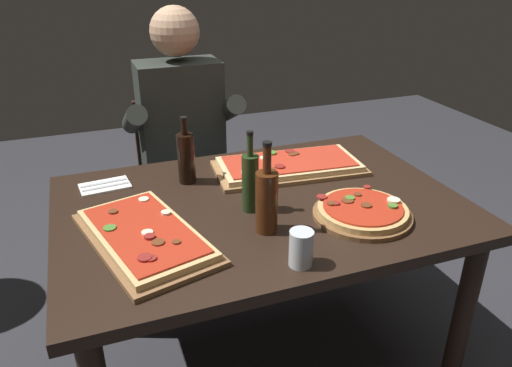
{
  "coord_description": "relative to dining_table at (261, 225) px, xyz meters",
  "views": [
    {
      "loc": [
        -0.55,
        -1.42,
        1.54
      ],
      "look_at": [
        0.0,
        0.05,
        0.79
      ],
      "focal_mm": 34.29,
      "sensor_mm": 36.0,
      "label": 1
    }
  ],
  "objects": [
    {
      "name": "tumbler_near_camera",
      "position": [
        -0.03,
        -0.39,
        0.15
      ],
      "size": [
        0.07,
        0.07,
        0.11
      ],
      "color": "silver",
      "rests_on": "dining_table"
    },
    {
      "name": "pizza_rectangular_left",
      "position": [
        -0.42,
        -0.12,
        0.12
      ],
      "size": [
        0.41,
        0.58,
        0.05
      ],
      "color": "brown",
      "rests_on": "dining_table"
    },
    {
      "name": "pizza_rectangular_front",
      "position": [
        0.2,
        0.22,
        0.12
      ],
      "size": [
        0.61,
        0.34,
        0.05
      ],
      "color": "olive",
      "rests_on": "dining_table"
    },
    {
      "name": "pizza_round_far",
      "position": [
        0.28,
        -0.22,
        0.12
      ],
      "size": [
        0.33,
        0.33,
        0.05
      ],
      "color": "brown",
      "rests_on": "dining_table"
    },
    {
      "name": "seated_diner",
      "position": [
        -0.11,
        0.74,
        0.1
      ],
      "size": [
        0.53,
        0.41,
        1.33
      ],
      "color": "#23232D",
      "rests_on": "ground_plane"
    },
    {
      "name": "diner_chair",
      "position": [
        -0.11,
        0.86,
        -0.16
      ],
      "size": [
        0.44,
        0.44,
        0.87
      ],
      "color": "black",
      "rests_on": "ground_plane"
    },
    {
      "name": "ground_plane",
      "position": [
        0.0,
        0.0,
        -0.64
      ],
      "size": [
        6.4,
        6.4,
        0.0
      ],
      "primitive_type": "plane",
      "color": "#2D2D33"
    },
    {
      "name": "vinegar_bottle_green",
      "position": [
        -0.05,
        -0.19,
        0.2
      ],
      "size": [
        0.07,
        0.07,
        0.3
      ],
      "color": "#47230F",
      "rests_on": "dining_table"
    },
    {
      "name": "wine_bottle_dark",
      "position": [
        -0.2,
        0.26,
        0.2
      ],
      "size": [
        0.07,
        0.07,
        0.26
      ],
      "color": "black",
      "rests_on": "dining_table"
    },
    {
      "name": "dining_table",
      "position": [
        0.0,
        0.0,
        0.0
      ],
      "size": [
        1.4,
        0.96,
        0.74
      ],
      "color": "black",
      "rests_on": "ground_plane"
    },
    {
      "name": "oil_bottle_amber",
      "position": [
        -0.05,
        -0.04,
        0.2
      ],
      "size": [
        0.06,
        0.06,
        0.28
      ],
      "color": "#233819",
      "rests_on": "dining_table"
    },
    {
      "name": "napkin_cutlery_set",
      "position": [
        -0.51,
        0.32,
        0.1
      ],
      "size": [
        0.19,
        0.13,
        0.01
      ],
      "color": "white",
      "rests_on": "dining_table"
    }
  ]
}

